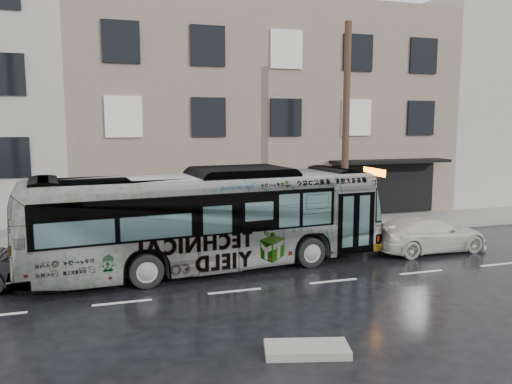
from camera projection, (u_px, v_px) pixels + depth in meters
ground at (216, 268)px, 17.03m from camera, size 120.00×120.00×0.00m
sidewalk at (191, 236)px, 21.66m from camera, size 90.00×3.60×0.15m
building_taupe at (250, 114)px, 29.77m from camera, size 20.00×12.00×11.00m
building_filler at (507, 108)px, 35.27m from camera, size 18.00×12.00×12.00m
utility_pole_front at (346, 129)px, 21.43m from camera, size 0.30×0.30×9.00m
sign_post at (366, 204)px, 22.20m from camera, size 0.06×0.06×2.40m
bus at (208, 219)px, 16.79m from camera, size 12.47×4.10×3.41m
white_sedan at (428, 234)px, 19.22m from camera, size 4.78×2.07×1.37m
slush_pile at (307, 349)px, 10.67m from camera, size 1.94×1.23×0.18m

